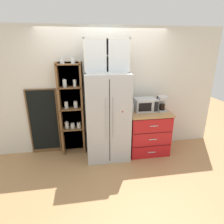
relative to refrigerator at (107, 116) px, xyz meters
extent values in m
plane|color=tan|center=(0.00, 0.00, -0.86)|extent=(10.63, 10.63, 0.00)
cube|color=silver|center=(0.00, 0.40, 0.42)|extent=(4.94, 0.10, 2.55)
cube|color=#B7BABF|center=(0.00, 0.00, 0.00)|extent=(0.83, 0.69, 1.71)
cube|color=black|center=(0.00, -0.35, 0.00)|extent=(0.01, 0.01, 1.58)
cylinder|color=#B7BABF|center=(-0.06, -0.36, 0.09)|extent=(0.02, 0.02, 0.77)
cylinder|color=#B7BABF|center=(0.06, -0.36, 0.09)|extent=(0.02, 0.02, 0.77)
cube|color=#A8161C|center=(0.23, -0.35, 0.21)|extent=(0.02, 0.01, 0.02)
cube|color=brown|center=(-0.69, 0.37, 0.09)|extent=(0.51, 0.04, 1.89)
cube|color=brown|center=(-0.91, 0.23, 0.09)|extent=(0.04, 0.24, 1.89)
cube|color=brown|center=(-0.48, 0.23, 0.09)|extent=(0.04, 0.24, 1.89)
cube|color=brown|center=(-0.69, 0.23, -0.31)|extent=(0.45, 0.24, 0.02)
cylinder|color=silver|center=(-0.81, 0.24, -0.24)|extent=(0.08, 0.08, 0.13)
cylinder|color=#CCB78C|center=(-0.81, 0.24, -0.26)|extent=(0.07, 0.07, 0.09)
cylinder|color=#B2B2B7|center=(-0.81, 0.24, -0.16)|extent=(0.08, 0.08, 0.01)
cylinder|color=silver|center=(-0.69, 0.21, -0.25)|extent=(0.08, 0.08, 0.11)
cylinder|color=white|center=(-0.69, 0.21, -0.26)|extent=(0.07, 0.07, 0.07)
cylinder|color=#B2B2B7|center=(-0.69, 0.21, -0.19)|extent=(0.08, 0.08, 0.01)
cylinder|color=silver|center=(-0.56, 0.21, -0.25)|extent=(0.08, 0.08, 0.11)
cylinder|color=#382316|center=(-0.56, 0.21, -0.26)|extent=(0.07, 0.07, 0.08)
cylinder|color=#B2B2B7|center=(-0.56, 0.21, -0.19)|extent=(0.07, 0.07, 0.01)
cube|color=brown|center=(-0.69, 0.23, 0.12)|extent=(0.45, 0.24, 0.02)
cylinder|color=silver|center=(-0.78, 0.23, 0.20)|extent=(0.08, 0.08, 0.13)
cylinder|color=#2D2D2D|center=(-0.78, 0.23, 0.18)|extent=(0.07, 0.07, 0.09)
cylinder|color=#B2B2B7|center=(-0.78, 0.23, 0.27)|extent=(0.07, 0.07, 0.01)
cylinder|color=silver|center=(-0.60, 0.24, 0.20)|extent=(0.08, 0.08, 0.13)
cylinder|color=#B77A38|center=(-0.60, 0.24, 0.18)|extent=(0.07, 0.07, 0.09)
cylinder|color=#B2B2B7|center=(-0.60, 0.24, 0.27)|extent=(0.08, 0.08, 0.01)
cube|color=brown|center=(-0.69, 0.23, 0.56)|extent=(0.45, 0.24, 0.02)
cylinder|color=silver|center=(-0.78, 0.21, 0.64)|extent=(0.08, 0.08, 0.14)
cylinder|color=brown|center=(-0.78, 0.21, 0.62)|extent=(0.07, 0.07, 0.09)
cylinder|color=#B2B2B7|center=(-0.78, 0.21, 0.71)|extent=(0.07, 0.07, 0.01)
cylinder|color=silver|center=(-0.59, 0.21, 0.63)|extent=(0.06, 0.06, 0.13)
cylinder|color=#E0C67F|center=(-0.59, 0.21, 0.61)|extent=(0.05, 0.05, 0.09)
cylinder|color=#B2B2B7|center=(-0.59, 0.21, 0.70)|extent=(0.06, 0.06, 0.01)
cube|color=brown|center=(-0.69, 0.23, 0.99)|extent=(0.45, 0.24, 0.02)
cylinder|color=silver|center=(-0.79, 0.22, 1.05)|extent=(0.08, 0.08, 0.10)
cylinder|color=white|center=(-0.79, 0.22, 1.04)|extent=(0.07, 0.07, 0.07)
cylinder|color=#B2B2B7|center=(-0.79, 0.22, 1.11)|extent=(0.08, 0.08, 0.01)
cylinder|color=silver|center=(-0.60, 0.21, 1.06)|extent=(0.08, 0.08, 0.12)
cylinder|color=beige|center=(-0.60, 0.21, 1.04)|extent=(0.07, 0.07, 0.08)
cylinder|color=#B2B2B7|center=(-0.60, 0.21, 1.13)|extent=(0.07, 0.07, 0.01)
cube|color=red|center=(0.86, 0.03, -0.42)|extent=(0.81, 0.64, 0.87)
cube|color=tan|center=(0.86, 0.03, 0.03)|extent=(0.84, 0.67, 0.04)
cube|color=black|center=(0.86, -0.30, -0.58)|extent=(0.79, 0.00, 0.01)
cube|color=silver|center=(0.86, -0.31, -0.71)|extent=(0.16, 0.01, 0.01)
cube|color=black|center=(0.86, -0.30, -0.29)|extent=(0.79, 0.00, 0.01)
cube|color=silver|center=(0.86, -0.31, -0.42)|extent=(0.16, 0.01, 0.01)
cube|color=black|center=(0.86, -0.30, 0.00)|extent=(0.79, 0.00, 0.01)
cube|color=silver|center=(0.86, -0.31, -0.13)|extent=(0.16, 0.01, 0.01)
cube|color=#B7BABF|center=(0.80, 0.08, 0.18)|extent=(0.44, 0.32, 0.26)
cube|color=black|center=(0.74, -0.09, 0.18)|extent=(0.26, 0.01, 0.17)
cube|color=black|center=(0.97, -0.09, 0.18)|extent=(0.08, 0.01, 0.20)
cube|color=#B7B7BC|center=(1.14, 0.01, 0.06)|extent=(0.17, 0.20, 0.03)
cube|color=#B7B7BC|center=(1.14, 0.08, 0.20)|extent=(0.17, 0.06, 0.30)
cube|color=#B7B7BC|center=(1.14, 0.01, 0.33)|extent=(0.17, 0.20, 0.06)
cylinder|color=black|center=(1.14, 0.00, 0.14)|extent=(0.11, 0.11, 0.12)
cylinder|color=#2D2D33|center=(0.86, 0.07, 0.09)|extent=(0.08, 0.08, 0.08)
torus|color=#2D2D33|center=(0.91, 0.07, 0.10)|extent=(0.05, 0.01, 0.05)
cylinder|color=navy|center=(0.86, 0.08, 0.09)|extent=(0.07, 0.07, 0.08)
torus|color=navy|center=(0.91, 0.08, 0.09)|extent=(0.05, 0.01, 0.05)
cylinder|color=silver|center=(0.52, 0.03, 0.14)|extent=(0.07, 0.07, 0.17)
cone|color=silver|center=(0.52, 0.03, 0.23)|extent=(0.07, 0.07, 0.04)
cylinder|color=silver|center=(0.52, 0.03, 0.26)|extent=(0.03, 0.03, 0.07)
cylinder|color=black|center=(0.52, 0.03, 0.30)|extent=(0.03, 0.03, 0.01)
cube|color=silver|center=(0.00, 0.17, 1.15)|extent=(0.80, 0.02, 0.59)
cube|color=silver|center=(0.00, 0.02, 1.44)|extent=(0.80, 0.32, 0.02)
cube|color=silver|center=(0.00, 0.02, 0.87)|extent=(0.80, 0.32, 0.02)
cube|color=silver|center=(-0.39, 0.02, 1.15)|extent=(0.02, 0.32, 0.59)
cube|color=silver|center=(0.39, 0.02, 1.15)|extent=(0.02, 0.32, 0.59)
cube|color=silver|center=(0.00, 0.02, 1.15)|extent=(0.77, 0.30, 0.02)
cube|color=silver|center=(-0.20, -0.13, 1.15)|extent=(0.37, 0.01, 0.55)
cube|color=silver|center=(0.20, -0.13, 1.15)|extent=(0.37, 0.01, 0.55)
cylinder|color=silver|center=(-0.28, 0.02, 0.88)|extent=(0.05, 0.05, 0.00)
cylinder|color=silver|center=(-0.28, 0.02, 0.91)|extent=(0.01, 0.01, 0.07)
cone|color=silver|center=(-0.28, 0.02, 0.97)|extent=(0.06, 0.06, 0.05)
cylinder|color=silver|center=(-0.09, 0.02, 0.88)|extent=(0.05, 0.05, 0.00)
cylinder|color=silver|center=(-0.09, 0.02, 0.91)|extent=(0.01, 0.01, 0.07)
cone|color=silver|center=(-0.09, 0.02, 0.97)|extent=(0.06, 0.06, 0.05)
cylinder|color=silver|center=(0.09, 0.02, 0.88)|extent=(0.05, 0.05, 0.00)
cylinder|color=silver|center=(0.09, 0.02, 0.91)|extent=(0.01, 0.01, 0.07)
cone|color=silver|center=(0.09, 0.02, 0.97)|extent=(0.06, 0.06, 0.05)
cylinder|color=silver|center=(0.28, 0.02, 0.88)|extent=(0.05, 0.05, 0.00)
cylinder|color=silver|center=(0.28, 0.02, 0.91)|extent=(0.01, 0.01, 0.07)
cone|color=silver|center=(0.28, 0.02, 0.97)|extent=(0.06, 0.06, 0.05)
cylinder|color=white|center=(-0.24, 0.02, 1.19)|extent=(0.06, 0.06, 0.07)
cylinder|color=white|center=(0.24, 0.02, 1.19)|extent=(0.06, 0.06, 0.07)
cube|color=brown|center=(-1.27, 0.33, -0.17)|extent=(0.60, 0.04, 1.38)
cube|color=black|center=(-1.27, 0.31, -0.14)|extent=(0.54, 0.01, 1.28)
camera|label=1|loc=(-0.46, -3.44, 1.30)|focal=30.13mm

